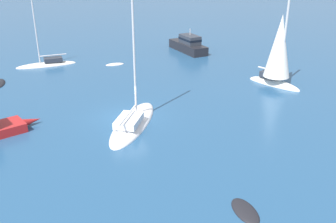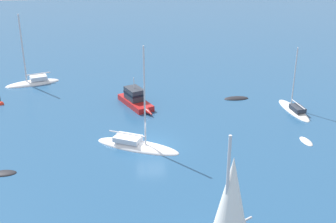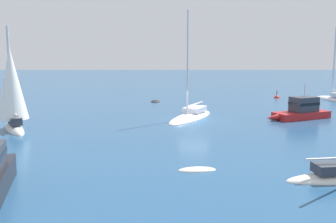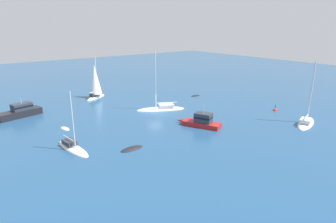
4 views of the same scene
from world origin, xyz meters
TOP-DOWN VIEW (x-y plane):
  - ground_plane at (0.00, 0.00)m, footprint 160.00×160.00m
  - launch at (9.52, 0.99)m, footprint 6.34×3.84m
  - skiff at (-3.68, 12.05)m, footprint 1.11×2.11m
  - sailboat at (6.23, -15.58)m, footprint 6.29×2.31m
  - tender at (-0.73, -14.16)m, footprint 2.03×1.05m
  - dinghy at (10.30, -10.37)m, footprint 1.22×2.83m
  - ketch at (-0.16, 1.26)m, footprint 5.37×7.95m
  - yacht at (-13.93, -3.94)m, footprint 3.54×4.99m
  - sloop at (17.71, 13.26)m, footprint 3.81×6.71m
  - channel_buoy at (11.32, 15.65)m, footprint 0.66×0.66m

SIDE VIEW (x-z plane):
  - ground_plane at x=0.00m, z-range 0.00..0.00m
  - skiff at x=-3.68m, z-range -0.17..0.17m
  - tender at x=-0.73m, z-range -0.15..0.15m
  - dinghy at x=10.30m, z-range -0.23..0.23m
  - channel_buoy at x=11.32m, z-range -0.62..0.64m
  - sailboat at x=6.23m, z-range -3.41..3.65m
  - ketch at x=-0.16m, z-range -4.76..5.00m
  - sloop at x=17.71m, z-range -4.34..4.71m
  - launch at x=9.52m, z-range -0.82..2.29m
  - yacht at x=-13.93m, z-range -1.28..7.04m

